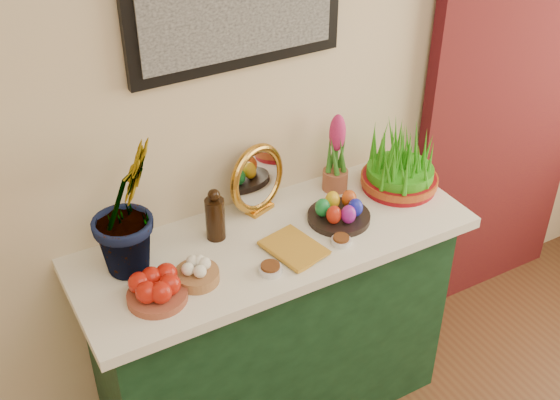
# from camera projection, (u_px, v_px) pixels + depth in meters

# --- Properties ---
(sideboard) EXTENTS (1.30, 0.45, 0.85)m
(sideboard) POSITION_uv_depth(u_px,v_px,m) (274.00, 333.00, 2.68)
(sideboard) COLOR #163E22
(sideboard) RESTS_ON ground
(tablecloth) EXTENTS (1.40, 0.55, 0.04)m
(tablecloth) POSITION_uv_depth(u_px,v_px,m) (273.00, 240.00, 2.43)
(tablecloth) COLOR silver
(tablecloth) RESTS_ON sideboard
(hyacinth_green) EXTENTS (0.38, 0.37, 0.59)m
(hyacinth_green) POSITION_uv_depth(u_px,v_px,m) (123.00, 189.00, 2.13)
(hyacinth_green) COLOR #337B24
(hyacinth_green) RESTS_ON tablecloth
(apple_bowl) EXTENTS (0.22, 0.22, 0.09)m
(apple_bowl) POSITION_uv_depth(u_px,v_px,m) (157.00, 290.00, 2.13)
(apple_bowl) COLOR brown
(apple_bowl) RESTS_ON tablecloth
(garlic_basket) EXTENTS (0.17, 0.17, 0.08)m
(garlic_basket) POSITION_uv_depth(u_px,v_px,m) (197.00, 273.00, 2.21)
(garlic_basket) COLOR #AA7044
(garlic_basket) RESTS_ON tablecloth
(vinegar_cruet) EXTENTS (0.07, 0.07, 0.20)m
(vinegar_cruet) POSITION_uv_depth(u_px,v_px,m) (215.00, 217.00, 2.37)
(vinegar_cruet) COLOR black
(vinegar_cruet) RESTS_ON tablecloth
(mirror) EXTENTS (0.26, 0.14, 0.26)m
(mirror) POSITION_uv_depth(u_px,v_px,m) (257.00, 180.00, 2.49)
(mirror) COLOR #C0882F
(mirror) RESTS_ON tablecloth
(book) EXTENTS (0.18, 0.23, 0.03)m
(book) POSITION_uv_depth(u_px,v_px,m) (277.00, 257.00, 2.30)
(book) COLOR #B78124
(book) RESTS_ON tablecloth
(spice_dish_left) EXTENTS (0.08, 0.08, 0.03)m
(spice_dish_left) POSITION_uv_depth(u_px,v_px,m) (270.00, 269.00, 2.26)
(spice_dish_left) COLOR silver
(spice_dish_left) RESTS_ON tablecloth
(spice_dish_right) EXTENTS (0.07, 0.07, 0.03)m
(spice_dish_right) POSITION_uv_depth(u_px,v_px,m) (341.00, 240.00, 2.38)
(spice_dish_right) COLOR silver
(spice_dish_right) RESTS_ON tablecloth
(egg_plate) EXTENTS (0.26, 0.26, 0.09)m
(egg_plate) POSITION_uv_depth(u_px,v_px,m) (340.00, 212.00, 2.48)
(egg_plate) COLOR black
(egg_plate) RESTS_ON tablecloth
(hyacinth_pink) EXTENTS (0.10, 0.10, 0.31)m
(hyacinth_pink) POSITION_uv_depth(u_px,v_px,m) (336.00, 156.00, 2.59)
(hyacinth_pink) COLOR #995238
(hyacinth_pink) RESTS_ON tablecloth
(wheatgrass_sabzeh) EXTENTS (0.29, 0.29, 0.24)m
(wheatgrass_sabzeh) POSITION_uv_depth(u_px,v_px,m) (401.00, 164.00, 2.62)
(wheatgrass_sabzeh) COLOR maroon
(wheatgrass_sabzeh) RESTS_ON tablecloth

